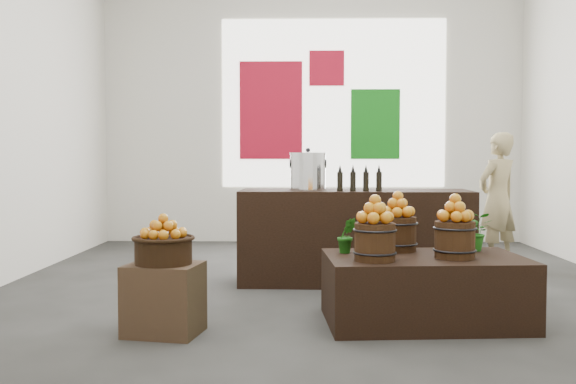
{
  "coord_description": "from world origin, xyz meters",
  "views": [
    {
      "loc": [
        -0.17,
        -5.79,
        1.21
      ],
      "look_at": [
        -0.27,
        -0.4,
        0.93
      ],
      "focal_mm": 40.0,
      "sensor_mm": 36.0,
      "label": 1
    }
  ],
  "objects_px": {
    "wicker_basket": "(163,251)",
    "shopper": "(497,199)",
    "crate": "(164,299)",
    "display_table": "(424,289)",
    "stock_pot_left": "(308,172)",
    "counter": "(354,237)"
  },
  "relations": [
    {
      "from": "crate",
      "to": "counter",
      "type": "xyz_separation_m",
      "value": [
        1.46,
        1.85,
        0.21
      ]
    },
    {
      "from": "counter",
      "to": "wicker_basket",
      "type": "bearing_deg",
      "value": -126.92
    },
    {
      "from": "crate",
      "to": "display_table",
      "type": "distance_m",
      "value": 1.88
    },
    {
      "from": "crate",
      "to": "shopper",
      "type": "relative_size",
      "value": 0.32
    },
    {
      "from": "wicker_basket",
      "to": "counter",
      "type": "relative_size",
      "value": 0.18
    },
    {
      "from": "counter",
      "to": "stock_pot_left",
      "type": "height_order",
      "value": "stock_pot_left"
    },
    {
      "from": "counter",
      "to": "display_table",
      "type": "bearing_deg",
      "value": -74.17
    },
    {
      "from": "counter",
      "to": "stock_pot_left",
      "type": "bearing_deg",
      "value": 180.0
    },
    {
      "from": "stock_pot_left",
      "to": "shopper",
      "type": "distance_m",
      "value": 2.44
    },
    {
      "from": "stock_pot_left",
      "to": "display_table",
      "type": "bearing_deg",
      "value": -61.04
    },
    {
      "from": "wicker_basket",
      "to": "shopper",
      "type": "relative_size",
      "value": 0.26
    },
    {
      "from": "display_table",
      "to": "shopper",
      "type": "height_order",
      "value": "shopper"
    },
    {
      "from": "stock_pot_left",
      "to": "counter",
      "type": "bearing_deg",
      "value": -1.37
    },
    {
      "from": "wicker_basket",
      "to": "stock_pot_left",
      "type": "xyz_separation_m",
      "value": [
        1.01,
        1.86,
        0.5
      ]
    },
    {
      "from": "display_table",
      "to": "stock_pot_left",
      "type": "distance_m",
      "value": 1.92
    },
    {
      "from": "wicker_basket",
      "to": "crate",
      "type": "bearing_deg",
      "value": 0.0
    },
    {
      "from": "shopper",
      "to": "wicker_basket",
      "type": "bearing_deg",
      "value": 9.71
    },
    {
      "from": "shopper",
      "to": "display_table",
      "type": "bearing_deg",
      "value": 29.93
    },
    {
      "from": "crate",
      "to": "shopper",
      "type": "height_order",
      "value": "shopper"
    },
    {
      "from": "display_table",
      "to": "stock_pot_left",
      "type": "xyz_separation_m",
      "value": [
        -0.84,
        1.52,
        0.83
      ]
    },
    {
      "from": "display_table",
      "to": "counter",
      "type": "distance_m",
      "value": 1.57
    },
    {
      "from": "wicker_basket",
      "to": "counter",
      "type": "xyz_separation_m",
      "value": [
        1.46,
        1.85,
        -0.12
      ]
    }
  ]
}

